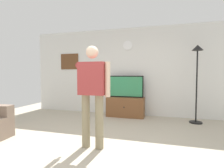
{
  "coord_description": "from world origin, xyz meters",
  "views": [
    {
      "loc": [
        1.08,
        -2.52,
        1.26
      ],
      "look_at": [
        0.01,
        1.2,
        1.05
      ],
      "focal_mm": 28.14,
      "sensor_mm": 36.0,
      "label": 1
    }
  ],
  "objects_px": {
    "framed_picture": "(70,62)",
    "floor_lamp": "(197,67)",
    "person_standing_nearer_lamp": "(93,90)",
    "tv_stand": "(126,107)",
    "television": "(126,86)",
    "wall_clock": "(128,45)"
  },
  "relations": [
    {
      "from": "framed_picture",
      "to": "floor_lamp",
      "type": "xyz_separation_m",
      "value": [
        3.93,
        -0.48,
        -0.26
      ]
    },
    {
      "from": "person_standing_nearer_lamp",
      "to": "tv_stand",
      "type": "bearing_deg",
      "value": 87.9
    },
    {
      "from": "floor_lamp",
      "to": "television",
      "type": "bearing_deg",
      "value": 173.2
    },
    {
      "from": "floor_lamp",
      "to": "person_standing_nearer_lamp",
      "type": "height_order",
      "value": "floor_lamp"
    },
    {
      "from": "television",
      "to": "floor_lamp",
      "type": "height_order",
      "value": "floor_lamp"
    },
    {
      "from": "tv_stand",
      "to": "floor_lamp",
      "type": "distance_m",
      "value": 2.23
    },
    {
      "from": "television",
      "to": "person_standing_nearer_lamp",
      "type": "xyz_separation_m",
      "value": [
        -0.09,
        -2.39,
        0.1
      ]
    },
    {
      "from": "tv_stand",
      "to": "television",
      "type": "bearing_deg",
      "value": 90.0
    },
    {
      "from": "framed_picture",
      "to": "television",
      "type": "bearing_deg",
      "value": -7.0
    },
    {
      "from": "framed_picture",
      "to": "floor_lamp",
      "type": "height_order",
      "value": "floor_lamp"
    },
    {
      "from": "tv_stand",
      "to": "wall_clock",
      "type": "xyz_separation_m",
      "value": [
        0.0,
        0.29,
        1.87
      ]
    },
    {
      "from": "tv_stand",
      "to": "person_standing_nearer_lamp",
      "type": "height_order",
      "value": "person_standing_nearer_lamp"
    },
    {
      "from": "television",
      "to": "wall_clock",
      "type": "xyz_separation_m",
      "value": [
        0.0,
        0.24,
        1.26
      ]
    },
    {
      "from": "television",
      "to": "person_standing_nearer_lamp",
      "type": "height_order",
      "value": "person_standing_nearer_lamp"
    },
    {
      "from": "person_standing_nearer_lamp",
      "to": "floor_lamp",
      "type": "bearing_deg",
      "value": 47.47
    },
    {
      "from": "framed_picture",
      "to": "person_standing_nearer_lamp",
      "type": "relative_size",
      "value": 0.38
    },
    {
      "from": "wall_clock",
      "to": "framed_picture",
      "type": "relative_size",
      "value": 0.43
    },
    {
      "from": "floor_lamp",
      "to": "person_standing_nearer_lamp",
      "type": "bearing_deg",
      "value": -132.53
    },
    {
      "from": "framed_picture",
      "to": "wall_clock",
      "type": "bearing_deg",
      "value": -0.14
    },
    {
      "from": "television",
      "to": "tv_stand",
      "type": "bearing_deg",
      "value": -90.0
    },
    {
      "from": "wall_clock",
      "to": "tv_stand",
      "type": "bearing_deg",
      "value": -90.0
    },
    {
      "from": "tv_stand",
      "to": "television",
      "type": "distance_m",
      "value": 0.61
    }
  ]
}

